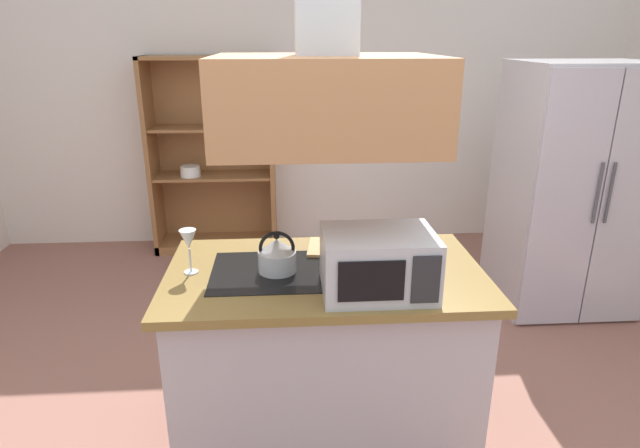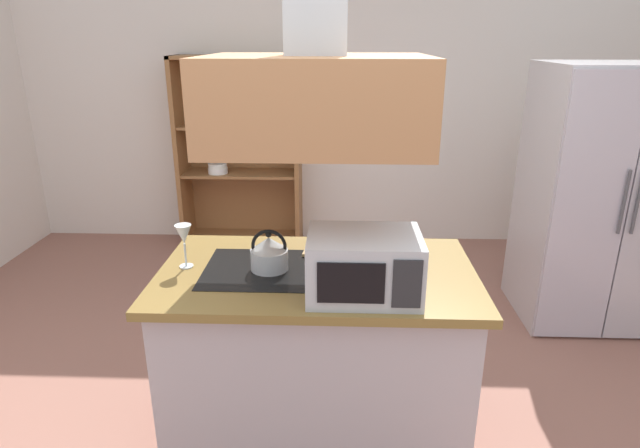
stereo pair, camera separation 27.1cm
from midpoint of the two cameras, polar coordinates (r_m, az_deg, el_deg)
name	(u,v)px [view 1 (the left image)]	position (r m, az deg, el deg)	size (l,w,h in m)	color
wall_back	(310,100)	(5.06, -2.62, 13.27)	(6.00, 0.12, 2.70)	silver
kitchen_island	(325,354)	(2.64, -2.51, -13.91)	(1.45, 0.85, 0.90)	#B6ABB0
range_hood	(326,73)	(2.20, -3.03, 15.91)	(0.90, 0.70, 1.22)	#B57B4D
refrigerator	(570,190)	(4.10, 23.76, 3.38)	(0.90, 0.77, 1.76)	beige
dish_cabinet	(214,167)	(5.00, -12.94, 5.98)	(1.12, 0.40, 1.75)	#936137
kettle	(277,255)	(2.39, -7.90, -3.39)	(0.17, 0.17, 0.19)	silver
cutting_board	(342,248)	(2.64, -0.49, -2.65)	(0.34, 0.24, 0.02)	tan
microwave	(378,263)	(2.18, 2.76, -4.27)	(0.46, 0.35, 0.26)	#B7BABF
wine_glass_on_counter	(188,241)	(2.44, -17.14, -1.87)	(0.08, 0.08, 0.21)	silver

